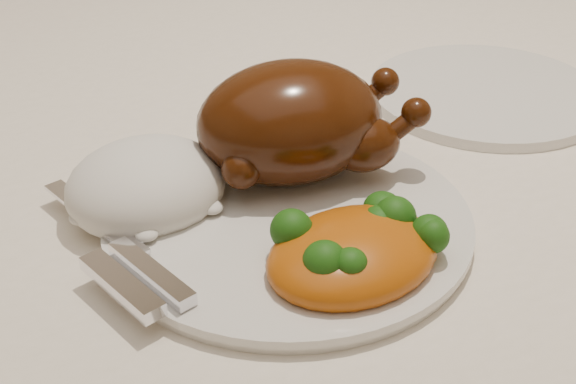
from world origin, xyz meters
name	(u,v)px	position (x,y,z in m)	size (l,w,h in m)	color
dining_table	(184,291)	(0.00, 0.00, 0.67)	(1.60, 0.90, 0.76)	brown
tablecloth	(178,219)	(0.00, 0.00, 0.74)	(1.73, 1.03, 0.18)	white
dinner_plate	(288,223)	(0.06, -0.09, 0.77)	(0.25, 0.25, 0.01)	silver
side_plate	(486,93)	(0.31, 0.04, 0.77)	(0.22, 0.22, 0.01)	silver
roast_chicken	(296,121)	(0.09, -0.03, 0.82)	(0.18, 0.12, 0.09)	#451C07
rice_mound	(146,186)	(-0.03, -0.03, 0.79)	(0.14, 0.13, 0.06)	white
mac_and_cheese	(359,248)	(0.08, -0.15, 0.79)	(0.13, 0.11, 0.05)	#C2590C
cutlery	(126,257)	(-0.06, -0.10, 0.78)	(0.07, 0.18, 0.01)	silver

